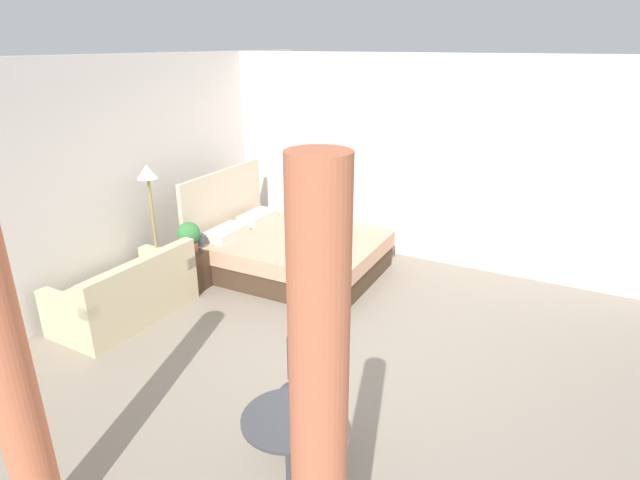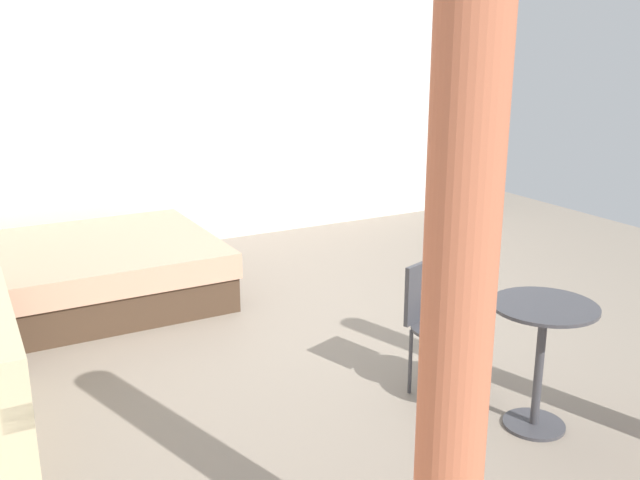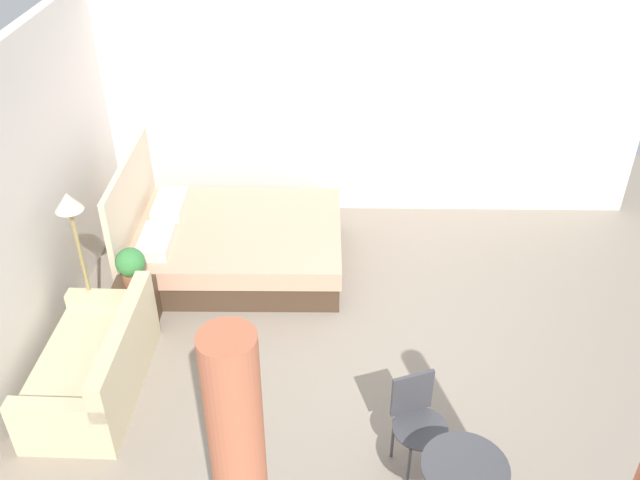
{
  "view_description": "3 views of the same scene",
  "coord_description": "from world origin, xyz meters",
  "views": [
    {
      "loc": [
        -3.93,
        -1.78,
        2.92
      ],
      "look_at": [
        0.51,
        0.56,
        0.98
      ],
      "focal_mm": 28.88,
      "sensor_mm": 36.0,
      "label": 1
    },
    {
      "loc": [
        -4.41,
        2.45,
        2.19
      ],
      "look_at": [
        -0.31,
        0.21,
        0.84
      ],
      "focal_mm": 40.51,
      "sensor_mm": 36.0,
      "label": 2
    },
    {
      "loc": [
        -4.64,
        0.5,
        4.46
      ],
      "look_at": [
        0.36,
        0.59,
        1.12
      ],
      "focal_mm": 38.0,
      "sensor_mm": 36.0,
      "label": 3
    }
  ],
  "objects": [
    {
      "name": "balcony_table",
      "position": [
        -1.75,
        -0.41,
        0.52
      ],
      "size": [
        0.59,
        0.59,
        0.75
      ],
      "color": "#3F3F44",
      "rests_on": "ground"
    },
    {
      "name": "cafe_chair_near_window",
      "position": [
        -1.09,
        -0.17,
        0.5
      ],
      "size": [
        0.54,
        0.54,
        0.82
      ],
      "color": "#3F3F44",
      "rests_on": "ground"
    },
    {
      "name": "curtain_right",
      "position": [
        -2.59,
        0.92,
        1.31
      ],
      "size": [
        0.26,
        0.26,
        2.62
      ],
      "color": "#D1704C",
      "rests_on": "ground"
    },
    {
      "name": "ground_plane",
      "position": [
        0.0,
        0.0,
        -0.01
      ],
      "size": [
        8.69,
        9.37,
        0.02
      ],
      "primitive_type": "cube",
      "color": "gray"
    },
    {
      "name": "bed",
      "position": [
        1.53,
        1.59,
        0.28
      ],
      "size": [
        1.75,
        2.28,
        1.28
      ],
      "color": "#473323",
      "rests_on": "ground"
    },
    {
      "name": "wall_right",
      "position": [
        2.84,
        0.0,
        1.4
      ],
      "size": [
        0.12,
        6.37,
        2.79
      ],
      "primitive_type": "cube",
      "color": "silver",
      "rests_on": "ground"
    }
  ]
}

